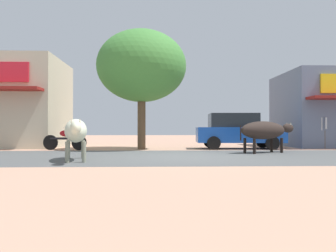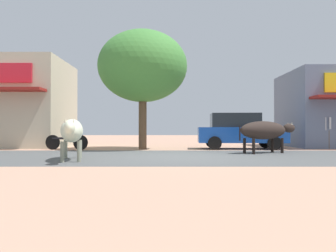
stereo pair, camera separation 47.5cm
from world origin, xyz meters
The scene contains 8 objects.
ground centered at (0.00, 0.00, 0.00)m, with size 80.00×80.00×0.00m, color tan.
asphalt_road centered at (0.00, 0.00, 0.00)m, with size 72.00×5.92×0.00m, color #505353.
roadside_tree centered at (-1.60, 3.87, 3.76)m, with size 4.06×4.06×5.40m.
parked_hatchback_car centered at (2.85, 4.11, 0.84)m, with size 4.05×1.98×1.64m.
parked_motorcycle centered at (-4.90, 3.40, 0.48)m, with size 1.96×0.40×1.08m.
cow_near_brown centered at (-3.25, -1.38, 0.85)m, with size 1.09×2.56×1.20m.
cow_far_dark centered at (3.22, 1.46, 0.86)m, with size 2.59×1.55×1.22m.
pedestrian_by_shop centered at (6.98, 4.20, 1.00)m, with size 0.44×0.61×1.70m.
Camera 2 is at (-0.45, -10.68, 0.90)m, focal length 34.21 mm.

